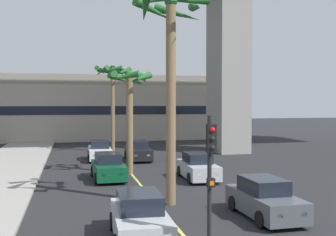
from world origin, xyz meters
The scene contains 12 objects.
lane_stripe_center centered at (0.00, 24.00, 0.00)m, with size 0.14×56.00×0.01m, color #DBCC4C.
pier_building_backdrop centered at (0.00, 51.05, 3.86)m, with size 36.35×8.04×7.84m.
car_queue_front centered at (-1.54, 31.32, 0.72)m, with size 1.89×4.13×1.56m.
car_queue_second centered at (3.59, 21.69, 0.72)m, with size 1.92×4.15×1.56m.
car_queue_third centered at (-1.60, 22.81, 0.72)m, with size 1.94×4.15×1.56m.
car_queue_fourth centered at (1.41, 30.60, 0.72)m, with size 1.86×4.11×1.56m.
car_queue_fifth centered at (3.73, 13.13, 0.72)m, with size 1.89×4.13×1.56m.
car_queue_sixth centered at (-1.53, 11.55, 0.72)m, with size 1.96×4.16×1.56m.
traffic_light_median_near centered at (-0.06, 8.64, 2.71)m, with size 0.24×0.37×4.20m.
palm_tree_near_median centered at (0.01, 36.65, 6.52)m, with size 3.49×3.56×7.95m.
palm_tree_mid_median centered at (-0.08, 24.50, 5.11)m, with size 2.82×2.94×6.62m.
palm_tree_far_median centered at (0.60, 16.01, 7.16)m, with size 3.32×3.46×9.35m.
Camera 1 is at (-3.72, -2.14, 4.56)m, focal length 45.04 mm.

